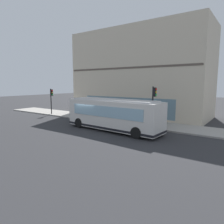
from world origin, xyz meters
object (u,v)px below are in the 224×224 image
at_px(traffic_light_near_corner, 154,99).
at_px(newspaper_vending_box, 132,117).
at_px(traffic_light_down_block, 51,96).
at_px(pedestrian_by_light_pole, 87,108).
at_px(city_bus_nearside, 113,115).
at_px(fire_hydrant, 148,118).
at_px(pedestrian_walking_along_curb, 112,110).

relative_size(traffic_light_near_corner, newspaper_vending_box, 4.57).
relative_size(traffic_light_down_block, newspaper_vending_box, 4.07).
bearing_deg(newspaper_vending_box, pedestrian_by_light_pole, 83.43).
xyz_separation_m(city_bus_nearside, newspaper_vending_box, (4.68, 0.55, -0.95)).
height_order(city_bus_nearside, newspaper_vending_box, city_bus_nearside).
bearing_deg(city_bus_nearside, newspaper_vending_box, 6.71).
bearing_deg(fire_hydrant, traffic_light_down_block, 100.93).
bearing_deg(pedestrian_walking_along_curb, city_bus_nearside, -144.21).
distance_m(city_bus_nearside, traffic_light_near_corner, 4.44).
distance_m(fire_hydrant, pedestrian_walking_along_curb, 5.21).
relative_size(city_bus_nearside, pedestrian_walking_along_curb, 6.19).
bearing_deg(city_bus_nearside, traffic_light_down_block, 76.55).
bearing_deg(pedestrian_walking_along_curb, newspaper_vending_box, -106.98).
xyz_separation_m(traffic_light_near_corner, fire_hydrant, (2.81, 1.87, -2.50)).
relative_size(pedestrian_by_light_pole, newspaper_vending_box, 1.83).
relative_size(traffic_light_down_block, fire_hydrant, 4.95).
distance_m(pedestrian_walking_along_curb, newspaper_vending_box, 3.82).
bearing_deg(newspaper_vending_box, traffic_light_down_block, 96.99).
xyz_separation_m(fire_hydrant, pedestrian_by_light_pole, (-0.27, 9.56, 0.58)).
xyz_separation_m(city_bus_nearside, fire_hydrant, (5.87, -1.00, -1.04)).
bearing_deg(traffic_light_near_corner, fire_hydrant, 33.56).
xyz_separation_m(city_bus_nearside, pedestrian_walking_along_curb, (5.79, 4.18, -0.46)).
distance_m(fire_hydrant, newspaper_vending_box, 1.96).
distance_m(traffic_light_down_block, pedestrian_walking_along_curb, 9.48).
height_order(city_bus_nearside, pedestrian_by_light_pole, city_bus_nearside).
height_order(pedestrian_walking_along_curb, newspaper_vending_box, pedestrian_walking_along_curb).
distance_m(pedestrian_by_light_pole, newspaper_vending_box, 8.08).
xyz_separation_m(traffic_light_near_corner, pedestrian_by_light_pole, (2.55, 11.43, -1.92)).
height_order(city_bus_nearside, traffic_light_near_corner, traffic_light_near_corner).
height_order(traffic_light_down_block, fire_hydrant, traffic_light_down_block).
bearing_deg(pedestrian_by_light_pole, traffic_light_down_block, 118.33).
distance_m(traffic_light_near_corner, fire_hydrant, 4.20).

